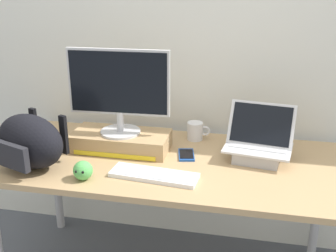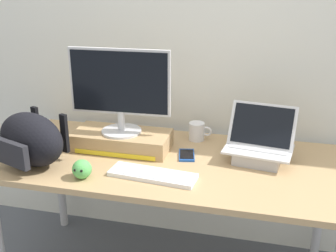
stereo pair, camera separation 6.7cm
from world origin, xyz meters
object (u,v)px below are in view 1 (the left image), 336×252
Objects in this scene: desktop_monitor at (119,90)px; plush_toy at (83,170)px; cell_phone at (186,155)px; toner_box_yellow at (121,141)px; messenger_backpack at (30,141)px; coffee_mug at (195,131)px; open_laptop at (258,148)px; external_keyboard at (154,175)px.

desktop_monitor is 0.46m from plush_toy.
cell_phone is 0.54m from plush_toy.
messenger_backpack is at bearing -141.78° from toner_box_yellow.
toner_box_yellow is 3.27× the size of cell_phone.
coffee_mug is (0.37, 0.21, -0.28)m from desktop_monitor.
plush_toy is at bearing -145.74° from open_laptop.
plush_toy is at bearing -100.40° from toner_box_yellow.
open_laptop is at bearing 38.02° from external_keyboard.
toner_box_yellow is at bearing -170.13° from open_laptop.
plush_toy is at bearing -158.92° from external_keyboard.
toner_box_yellow is 0.47m from messenger_backpack.
external_keyboard is at bearing 15.61° from plush_toy.
messenger_backpack reaches higher than external_keyboard.
desktop_monitor reaches higher than plush_toy.
desktop_monitor reaches higher than coffee_mug.
cell_phone is at bearing 39.56° from plush_toy.
coffee_mug is at bearing 81.42° from external_keyboard.
desktop_monitor is at bearing 79.56° from plush_toy.
messenger_backpack is (-0.36, -0.28, 0.08)m from toner_box_yellow.
open_laptop reaches higher than cell_phone.
plush_toy is (0.29, -0.08, -0.09)m from messenger_backpack.
messenger_backpack reaches higher than cell_phone.
coffee_mug is 1.43× the size of plush_toy.
messenger_backpack reaches higher than toner_box_yellow.
cell_phone is at bearing 40.48° from messenger_backpack.
toner_box_yellow is 5.66× the size of plush_toy.
toner_box_yellow is at bearing 79.60° from plush_toy.
plush_toy is at bearing 5.21° from messenger_backpack.
open_laptop is 0.36m from cell_phone.
desktop_monitor reaches higher than messenger_backpack.
open_laptop reaches higher than toner_box_yellow.
toner_box_yellow is 0.42m from coffee_mug.
open_laptop is at bearing -28.66° from coffee_mug.
desktop_monitor reaches higher than open_laptop.
desktop_monitor is (0.00, -0.00, 0.28)m from toner_box_yellow.
cell_phone is (-0.01, -0.22, -0.04)m from coffee_mug.
open_laptop is (0.71, 0.02, 0.01)m from toner_box_yellow.
plush_toy is (-0.07, -0.36, -0.00)m from toner_box_yellow.
coffee_mug is (-0.34, 0.19, -0.01)m from open_laptop.
plush_toy is at bearing -102.98° from desktop_monitor.
toner_box_yellow is at bearing 90.98° from desktop_monitor.
open_laptop reaches higher than coffee_mug.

